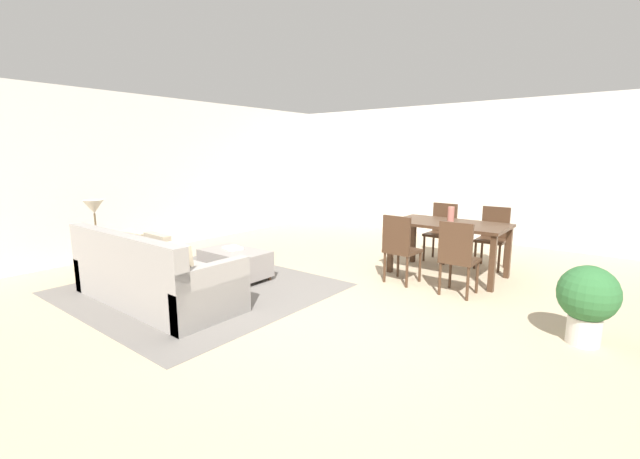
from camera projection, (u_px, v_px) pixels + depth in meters
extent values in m
plane|color=tan|center=(336.00, 315.00, 4.42)|extent=(10.80, 10.80, 0.00)
cube|color=silver|center=(487.00, 172.00, 8.04)|extent=(9.00, 0.12, 2.70)
cube|color=silver|center=(148.00, 174.00, 7.30)|extent=(0.12, 11.00, 2.70)
cube|color=slate|center=(200.00, 288.00, 5.30)|extent=(3.00, 2.80, 0.01)
cube|color=gray|center=(157.00, 283.00, 4.83)|extent=(2.24, 0.90, 0.42)
cube|color=gray|center=(122.00, 254.00, 4.47)|extent=(2.24, 0.16, 0.44)
cube|color=gray|center=(113.00, 261.00, 5.45)|extent=(0.14, 0.90, 0.62)
cube|color=gray|center=(212.00, 294.00, 4.18)|extent=(0.14, 0.90, 0.62)
cube|color=gray|center=(116.00, 246.00, 5.07)|extent=(0.35, 0.11, 0.35)
cube|color=beige|center=(137.00, 248.00, 4.82)|extent=(0.40, 0.15, 0.40)
cube|color=tan|center=(158.00, 253.00, 4.56)|extent=(0.42, 0.12, 0.42)
cube|color=beige|center=(179.00, 261.00, 4.28)|extent=(0.37, 0.12, 0.38)
cube|color=gray|center=(235.00, 262.00, 5.69)|extent=(0.95, 0.58, 0.34)
cylinder|color=#422B1C|center=(229.00, 268.00, 6.16)|extent=(0.05, 0.05, 0.06)
cylinder|color=#422B1C|center=(270.00, 278.00, 5.65)|extent=(0.05, 0.05, 0.06)
cylinder|color=#422B1C|center=(203.00, 275.00, 5.80)|extent=(0.05, 0.05, 0.06)
cylinder|color=#422B1C|center=(243.00, 287.00, 5.28)|extent=(0.05, 0.05, 0.06)
cube|color=olive|center=(97.00, 239.00, 5.62)|extent=(0.40, 0.40, 0.03)
cylinder|color=olive|center=(106.00, 256.00, 5.90)|extent=(0.04, 0.04, 0.54)
cylinder|color=olive|center=(117.00, 259.00, 5.70)|extent=(0.04, 0.04, 0.54)
cylinder|color=olive|center=(81.00, 260.00, 5.64)|extent=(0.04, 0.04, 0.54)
cylinder|color=olive|center=(92.00, 264.00, 5.44)|extent=(0.04, 0.04, 0.54)
cylinder|color=brown|center=(97.00, 237.00, 5.61)|extent=(0.16, 0.16, 0.02)
cylinder|color=brown|center=(96.00, 225.00, 5.58)|extent=(0.02, 0.02, 0.32)
cone|color=beige|center=(94.00, 207.00, 5.54)|extent=(0.26, 0.26, 0.18)
cube|color=#422B1C|center=(449.00, 224.00, 5.78)|extent=(1.54, 0.87, 0.04)
cube|color=#422B1C|center=(413.00, 240.00, 6.57)|extent=(0.07, 0.07, 0.72)
cube|color=#422B1C|center=(508.00, 253.00, 5.70)|extent=(0.07, 0.07, 0.72)
cube|color=#422B1C|center=(390.00, 248.00, 5.99)|extent=(0.07, 0.07, 0.72)
cube|color=#422B1C|center=(492.00, 264.00, 5.13)|extent=(0.07, 0.07, 0.72)
cube|color=#422B1C|center=(403.00, 251.00, 5.51)|extent=(0.43, 0.43, 0.04)
cube|color=#422B1C|center=(396.00, 234.00, 5.33)|extent=(0.40, 0.07, 0.47)
cylinder|color=#422B1C|center=(398.00, 262.00, 5.79)|extent=(0.04, 0.04, 0.41)
cylinder|color=#422B1C|center=(420.00, 267.00, 5.56)|extent=(0.04, 0.04, 0.41)
cylinder|color=#422B1C|center=(385.00, 267.00, 5.54)|extent=(0.04, 0.04, 0.41)
cylinder|color=#422B1C|center=(407.00, 272.00, 5.31)|extent=(0.04, 0.04, 0.41)
cube|color=#422B1C|center=(460.00, 260.00, 5.03)|extent=(0.40, 0.40, 0.04)
cube|color=#422B1C|center=(455.00, 242.00, 4.84)|extent=(0.40, 0.04, 0.47)
cylinder|color=#422B1C|center=(450.00, 272.00, 5.30)|extent=(0.04, 0.04, 0.41)
cylinder|color=#422B1C|center=(477.00, 277.00, 5.09)|extent=(0.04, 0.04, 0.41)
cylinder|color=#422B1C|center=(440.00, 279.00, 5.04)|extent=(0.04, 0.04, 0.41)
cylinder|color=#422B1C|center=(468.00, 284.00, 4.83)|extent=(0.04, 0.04, 0.41)
cube|color=#422B1C|center=(439.00, 235.00, 6.61)|extent=(0.42, 0.42, 0.04)
cube|color=#422B1C|center=(445.00, 218.00, 6.70)|extent=(0.40, 0.06, 0.47)
cylinder|color=#422B1C|center=(444.00, 252.00, 6.42)|extent=(0.04, 0.04, 0.41)
cylinder|color=#422B1C|center=(424.00, 249.00, 6.64)|extent=(0.04, 0.04, 0.41)
cylinder|color=#422B1C|center=(453.00, 248.00, 6.67)|extent=(0.04, 0.04, 0.41)
cylinder|color=#422B1C|center=(433.00, 245.00, 6.89)|extent=(0.04, 0.04, 0.41)
cube|color=#422B1C|center=(491.00, 240.00, 6.17)|extent=(0.41, 0.41, 0.04)
cube|color=#422B1C|center=(496.00, 222.00, 6.27)|extent=(0.40, 0.05, 0.47)
cylinder|color=#422B1C|center=(499.00, 259.00, 5.98)|extent=(0.04, 0.04, 0.41)
cylinder|color=#422B1C|center=(475.00, 256.00, 6.18)|extent=(0.04, 0.04, 0.41)
cylinder|color=#422B1C|center=(505.00, 254.00, 6.25)|extent=(0.04, 0.04, 0.41)
cylinder|color=#422B1C|center=(482.00, 251.00, 6.45)|extent=(0.04, 0.04, 0.41)
cylinder|color=#B26659|center=(451.00, 215.00, 5.71)|extent=(0.09, 0.09, 0.23)
cube|color=silver|center=(233.00, 248.00, 5.73)|extent=(0.30, 0.25, 0.03)
cylinder|color=beige|center=(584.00, 330.00, 3.75)|extent=(0.28, 0.28, 0.26)
sphere|color=#2D6633|center=(588.00, 294.00, 3.68)|extent=(0.51, 0.51, 0.51)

